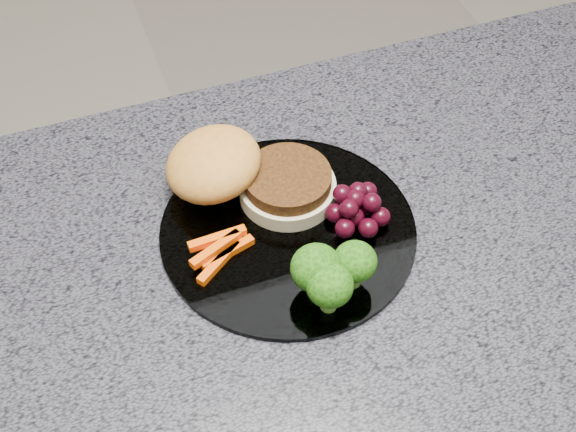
% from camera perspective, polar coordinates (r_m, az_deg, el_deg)
% --- Properties ---
extents(countertop, '(1.20, 0.60, 0.04)m').
position_cam_1_polar(countertop, '(0.83, 8.37, -2.92)').
color(countertop, '#44434C').
rests_on(countertop, island_cabinet).
extents(plate, '(0.26, 0.26, 0.01)m').
position_cam_1_polar(plate, '(0.81, -0.00, -1.05)').
color(plate, white).
rests_on(plate, countertop).
extents(burger, '(0.19, 0.16, 0.06)m').
position_cam_1_polar(burger, '(0.83, -3.45, 2.96)').
color(burger, beige).
rests_on(burger, plate).
extents(carrot_sticks, '(0.07, 0.06, 0.02)m').
position_cam_1_polar(carrot_sticks, '(0.79, -4.91, -2.41)').
color(carrot_sticks, '#ED5003').
rests_on(carrot_sticks, plate).
extents(broccoli, '(0.08, 0.07, 0.06)m').
position_cam_1_polar(broccoli, '(0.74, 3.08, -4.04)').
color(broccoli, '#568B32').
rests_on(broccoli, plate).
extents(grape_bunch, '(0.06, 0.07, 0.04)m').
position_cam_1_polar(grape_bunch, '(0.81, 4.95, 0.61)').
color(grape_bunch, black).
rests_on(grape_bunch, plate).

